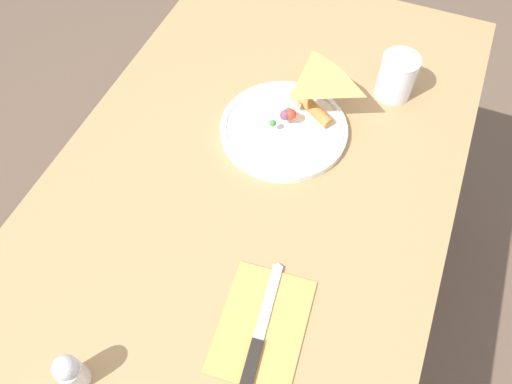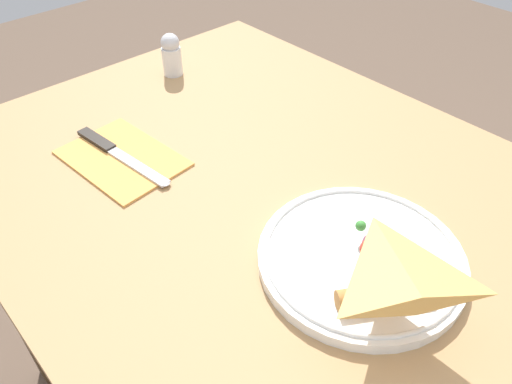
{
  "view_description": "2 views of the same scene",
  "coord_description": "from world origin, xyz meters",
  "px_view_note": "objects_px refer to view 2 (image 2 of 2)",
  "views": [
    {
      "loc": [
        -0.55,
        -0.22,
        1.55
      ],
      "look_at": [
        -0.11,
        -0.04,
        0.81
      ],
      "focal_mm": 35.0,
      "sensor_mm": 36.0,
      "label": 1
    },
    {
      "loc": [
        0.31,
        -0.4,
        1.24
      ],
      "look_at": [
        -0.08,
        -0.04,
        0.78
      ],
      "focal_mm": 35.0,
      "sensor_mm": 36.0,
      "label": 2
    }
  ],
  "objects_px": {
    "napkin_folded": "(122,158)",
    "salt_shaker": "(171,54)",
    "dining_table": "(312,270)",
    "plate_pizza": "(363,258)",
    "butter_knife": "(117,153)"
  },
  "relations": [
    {
      "from": "napkin_folded",
      "to": "salt_shaker",
      "type": "xyz_separation_m",
      "value": [
        -0.18,
        0.23,
        0.04
      ]
    },
    {
      "from": "salt_shaker",
      "to": "dining_table",
      "type": "bearing_deg",
      "value": -11.75
    },
    {
      "from": "plate_pizza",
      "to": "salt_shaker",
      "type": "bearing_deg",
      "value": 168.23
    },
    {
      "from": "dining_table",
      "to": "plate_pizza",
      "type": "bearing_deg",
      "value": -11.87
    },
    {
      "from": "salt_shaker",
      "to": "butter_knife",
      "type": "bearing_deg",
      "value": -53.57
    },
    {
      "from": "plate_pizza",
      "to": "butter_knife",
      "type": "relative_size",
      "value": 1.19
    },
    {
      "from": "napkin_folded",
      "to": "butter_knife",
      "type": "distance_m",
      "value": 0.01
    },
    {
      "from": "butter_knife",
      "to": "salt_shaker",
      "type": "distance_m",
      "value": 0.29
    },
    {
      "from": "napkin_folded",
      "to": "butter_knife",
      "type": "xyz_separation_m",
      "value": [
        -0.01,
        -0.0,
        0.0
      ]
    },
    {
      "from": "dining_table",
      "to": "salt_shaker",
      "type": "xyz_separation_m",
      "value": [
        -0.49,
        0.1,
        0.15
      ]
    },
    {
      "from": "plate_pizza",
      "to": "dining_table",
      "type": "bearing_deg",
      "value": 168.13
    },
    {
      "from": "butter_knife",
      "to": "plate_pizza",
      "type": "bearing_deg",
      "value": 8.1
    },
    {
      "from": "plate_pizza",
      "to": "salt_shaker",
      "type": "relative_size",
      "value": 3.06
    },
    {
      "from": "butter_knife",
      "to": "dining_table",
      "type": "bearing_deg",
      "value": 15.27
    },
    {
      "from": "plate_pizza",
      "to": "napkin_folded",
      "type": "bearing_deg",
      "value": -164.91
    }
  ]
}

